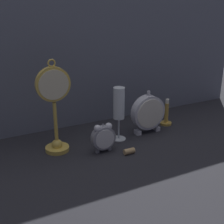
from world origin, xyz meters
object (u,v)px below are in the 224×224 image
at_px(alarm_clock_twin_bell, 103,136).
at_px(champagne_flute, 119,107).
at_px(mantel_clock_silver, 148,113).
at_px(brass_candlestick, 166,116).
at_px(wine_cork, 129,151).
at_px(pocket_watch_on_stand, 55,109).

xyz_separation_m(alarm_clock_twin_bell, champagne_flute, (0.11, 0.07, 0.08)).
bearing_deg(champagne_flute, mantel_clock_silver, 1.66).
height_order(mantel_clock_silver, brass_candlestick, mantel_clock_silver).
height_order(alarm_clock_twin_bell, mantel_clock_silver, mantel_clock_silver).
distance_m(brass_candlestick, wine_cork, 0.35).
xyz_separation_m(brass_candlestick, wine_cork, (-0.30, -0.18, -0.03)).
bearing_deg(alarm_clock_twin_bell, pocket_watch_on_stand, 150.45).
bearing_deg(champagne_flute, alarm_clock_twin_bell, -145.25).
relative_size(pocket_watch_on_stand, alarm_clock_twin_bell, 3.11).
relative_size(mantel_clock_silver, wine_cork, 4.51).
distance_m(alarm_clock_twin_bell, champagne_flute, 0.15).
bearing_deg(brass_candlestick, alarm_clock_twin_bell, -163.15).
xyz_separation_m(alarm_clock_twin_bell, mantel_clock_silver, (0.25, 0.08, 0.03)).
xyz_separation_m(pocket_watch_on_stand, wine_cork, (0.24, -0.15, -0.16)).
relative_size(pocket_watch_on_stand, champagne_flute, 1.59).
bearing_deg(brass_candlestick, pocket_watch_on_stand, -177.20).
bearing_deg(pocket_watch_on_stand, mantel_clock_silver, -1.58).
bearing_deg(pocket_watch_on_stand, wine_cork, -32.56).
relative_size(pocket_watch_on_stand, brass_candlestick, 2.88).
xyz_separation_m(mantel_clock_silver, champagne_flute, (-0.15, -0.00, 0.05)).
distance_m(pocket_watch_on_stand, champagne_flute, 0.26).
bearing_deg(champagne_flute, brass_candlestick, 8.65).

